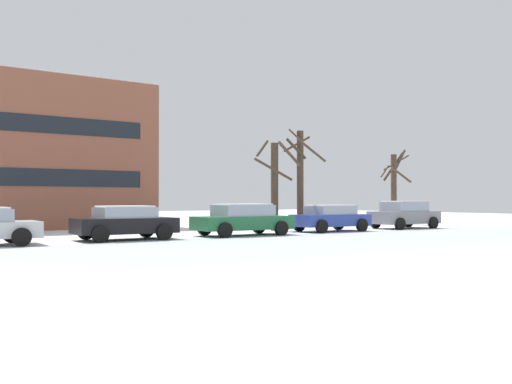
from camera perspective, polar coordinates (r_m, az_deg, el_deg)
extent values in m
cylinder|color=black|center=(22.66, -23.36, -3.92)|extent=(0.65, 0.24, 0.64)
cylinder|color=black|center=(20.77, -22.51, -4.21)|extent=(0.65, 0.24, 0.64)
cube|color=black|center=(22.93, -13.05, -3.30)|extent=(3.94, 1.97, 0.60)
cube|color=#8C99A8|center=(22.92, -13.05, -2.03)|extent=(2.19, 1.77, 0.42)
cube|color=white|center=(22.91, -13.05, -1.42)|extent=(1.99, 1.63, 0.06)
cylinder|color=black|center=(24.27, -10.98, -3.76)|extent=(0.65, 0.24, 0.64)
cylinder|color=black|center=(22.52, -9.21, -3.99)|extent=(0.65, 0.24, 0.64)
cylinder|color=black|center=(23.47, -16.74, -3.84)|extent=(0.65, 0.24, 0.64)
cylinder|color=black|center=(21.65, -15.38, -4.10)|extent=(0.65, 0.24, 0.64)
cube|color=#1E6038|center=(25.16, -1.32, -3.11)|extent=(4.46, 1.93, 0.58)
cube|color=#8C99A8|center=(25.14, -1.32, -1.88)|extent=(2.47, 1.73, 0.50)
cube|color=white|center=(25.14, -1.32, -1.25)|extent=(2.25, 1.59, 0.06)
cylinder|color=black|center=(26.71, 0.29, -3.50)|extent=(0.65, 0.24, 0.64)
cylinder|color=black|center=(25.18, 2.56, -3.66)|extent=(0.65, 0.24, 0.64)
cylinder|color=black|center=(25.27, -5.20, -3.65)|extent=(0.65, 0.24, 0.64)
cylinder|color=black|center=(23.65, -3.15, -3.85)|extent=(0.65, 0.24, 0.64)
cube|color=#283D93|center=(28.61, 7.50, -2.83)|extent=(4.01, 1.86, 0.58)
cube|color=#8C99A8|center=(28.60, 7.50, -1.83)|extent=(2.22, 1.67, 0.43)
cube|color=white|center=(28.60, 7.49, -1.34)|extent=(2.02, 1.54, 0.06)
cylinder|color=black|center=(30.14, 8.28, -3.18)|extent=(0.65, 0.24, 0.64)
cylinder|color=black|center=(28.81, 10.61, -3.29)|extent=(0.65, 0.24, 0.64)
cylinder|color=black|center=(28.52, 4.36, -3.32)|extent=(0.65, 0.24, 0.64)
cylinder|color=black|center=(27.12, 6.62, -3.45)|extent=(0.65, 0.24, 0.64)
cube|color=slate|center=(32.40, 14.68, -2.49)|extent=(4.03, 1.89, 0.68)
cube|color=#8C99A8|center=(32.39, 14.68, -1.43)|extent=(2.23, 1.69, 0.52)
cube|color=white|center=(32.39, 14.68, -0.91)|extent=(2.03, 1.56, 0.06)
cylinder|color=black|center=(33.97, 15.05, -2.89)|extent=(0.65, 0.24, 0.64)
cylinder|color=black|center=(32.78, 17.38, -2.96)|extent=(0.65, 0.24, 0.64)
cylinder|color=black|center=(32.12, 11.93, -3.03)|extent=(0.65, 0.24, 0.64)
cylinder|color=black|center=(30.85, 14.28, -3.11)|extent=(0.65, 0.24, 0.64)
cylinder|color=#423326|center=(30.13, 4.46, 1.19)|extent=(0.36, 0.36, 5.24)
cylinder|color=#423326|center=(30.95, 4.12, 4.83)|extent=(1.41, 0.72, 0.91)
cylinder|color=#423326|center=(29.75, 4.05, 4.37)|extent=(0.66, 1.09, 1.16)
cylinder|color=#423326|center=(29.96, 4.00, 5.69)|extent=(0.33, 0.88, 0.77)
cylinder|color=#423326|center=(29.50, 5.60, 4.22)|extent=(1.93, 0.13, 1.19)
cylinder|color=#423326|center=(37.65, 13.69, 0.26)|extent=(0.37, 0.37, 4.52)
cylinder|color=#423326|center=(37.10, 14.40, 1.68)|extent=(1.58, 0.40, 1.03)
cylinder|color=#423326|center=(37.92, 12.83, 2.04)|extent=(1.22, 0.53, 0.84)
cylinder|color=#423326|center=(38.53, 13.91, 2.87)|extent=(0.96, 1.49, 1.01)
cylinder|color=#423326|center=(38.32, 13.65, 2.49)|extent=(1.05, 1.07, 1.91)
cylinder|color=#423326|center=(38.02, 14.31, 3.18)|extent=(0.42, 1.12, 1.22)
cylinder|color=#423326|center=(29.19, 1.88, 0.53)|extent=(0.39, 0.39, 4.51)
cylinder|color=#423326|center=(28.75, 3.40, 3.83)|extent=(1.88, 0.77, 1.18)
cylinder|color=#423326|center=(29.56, 0.65, 4.42)|extent=(1.28, 0.88, 0.97)
cylinder|color=#423326|center=(28.29, 1.75, 2.30)|extent=(1.57, 1.35, 1.19)
cube|color=brown|center=(36.80, -21.75, 3.18)|extent=(11.50, 11.65, 8.18)
cube|color=white|center=(37.31, -21.72, 9.53)|extent=(11.27, 11.42, 0.10)
cube|color=black|center=(31.05, -19.44, 1.37)|extent=(9.20, 0.04, 0.90)
cube|color=black|center=(31.27, -19.42, 6.37)|extent=(9.20, 0.04, 0.90)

